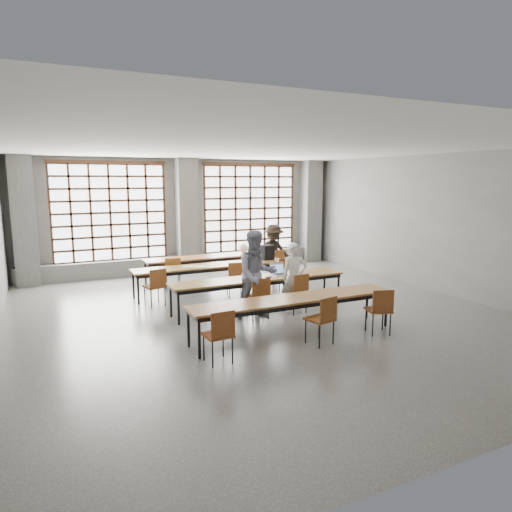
{
  "coord_description": "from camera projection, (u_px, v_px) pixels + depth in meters",
  "views": [
    {
      "loc": [
        -4.14,
        -8.43,
        2.86
      ],
      "look_at": [
        0.07,
        0.4,
        1.21
      ],
      "focal_mm": 32.0,
      "sensor_mm": 36.0,
      "label": 1
    }
  ],
  "objects": [
    {
      "name": "sill_ledge",
      "position": [
        187.0,
        263.0,
        14.41
      ],
      "size": [
        9.8,
        0.35,
        0.5
      ],
      "primitive_type": "cube",
      "color": "#535351",
      "rests_on": "floor"
    },
    {
      "name": "student_female",
      "position": [
        257.0,
        275.0,
        9.44
      ],
      "size": [
        0.96,
        0.78,
        1.83
      ],
      "primitive_type": "imported",
      "rotation": [
        0.0,
        0.0,
        -0.1
      ],
      "color": "#1A214E",
      "rests_on": "floor"
    },
    {
      "name": "floor",
      "position": [
        261.0,
        315.0,
        9.74
      ],
      "size": [
        11.0,
        11.0,
        0.0
      ],
      "primitive_type": "plane",
      "color": "#4E4E4B",
      "rests_on": "ground"
    },
    {
      "name": "chair_front_right",
      "position": [
        298.0,
        289.0,
        9.77
      ],
      "size": [
        0.47,
        0.48,
        0.88
      ],
      "color": "brown",
      "rests_on": "floor"
    },
    {
      "name": "phone",
      "position": [
        269.0,
        277.0,
        10.03
      ],
      "size": [
        0.13,
        0.07,
        0.01
      ],
      "primitive_type": "cube",
      "rotation": [
        0.0,
        0.0,
        -0.06
      ],
      "color": "black",
      "rests_on": "desk_row_c"
    },
    {
      "name": "ceiling",
      "position": [
        261.0,
        147.0,
        9.16
      ],
      "size": [
        11.0,
        11.0,
        0.0
      ],
      "primitive_type": "plane",
      "rotation": [
        3.14,
        0.0,
        0.0
      ],
      "color": "silver",
      "rests_on": "floor"
    },
    {
      "name": "chair_near_right",
      "position": [
        380.0,
        307.0,
        8.42
      ],
      "size": [
        0.53,
        0.53,
        0.88
      ],
      "color": "brown",
      "rests_on": "floor"
    },
    {
      "name": "paper_sheet_b",
      "position": [
        201.0,
        266.0,
        11.35
      ],
      "size": [
        0.32,
        0.24,
        0.0
      ],
      "primitive_type": "cube",
      "rotation": [
        0.0,
        0.0,
        -0.11
      ],
      "color": "white",
      "rests_on": "desk_row_b"
    },
    {
      "name": "chair_near_left",
      "position": [
        220.0,
        331.0,
        7.07
      ],
      "size": [
        0.45,
        0.45,
        0.88
      ],
      "color": "brown",
      "rests_on": "floor"
    },
    {
      "name": "paper_sheet_c",
      "position": [
        216.0,
        264.0,
        11.56
      ],
      "size": [
        0.36,
        0.32,
        0.0
      ],
      "primitive_type": "cube",
      "rotation": [
        0.0,
        0.0,
        0.46
      ],
      "color": "white",
      "rests_on": "desk_row_b"
    },
    {
      "name": "wall_front",
      "position": [
        503.0,
        292.0,
        4.55
      ],
      "size": [
        10.0,
        0.0,
        10.0
      ],
      "primitive_type": "plane",
      "rotation": [
        -1.57,
        0.0,
        0.0
      ],
      "color": "#5E5E5B",
      "rests_on": "floor"
    },
    {
      "name": "mouse",
      "position": [
        297.0,
        273.0,
        10.42
      ],
      "size": [
        0.11,
        0.09,
        0.04
      ],
      "primitive_type": "ellipsoid",
      "rotation": [
        0.0,
        0.0,
        -0.37
      ],
      "color": "silver",
      "rests_on": "desk_row_c"
    },
    {
      "name": "column_right",
      "position": [
        311.0,
        211.0,
        16.0
      ],
      "size": [
        0.6,
        0.55,
        3.5
      ],
      "primitive_type": "cube",
      "color": "#535351",
      "rests_on": "floor"
    },
    {
      "name": "chair_front_left",
      "position": [
        259.0,
        294.0,
        9.38
      ],
      "size": [
        0.45,
        0.46,
        0.88
      ],
      "color": "brown",
      "rests_on": "floor"
    },
    {
      "name": "wall_back",
      "position": [
        184.0,
        215.0,
        14.34
      ],
      "size": [
        10.0,
        0.0,
        10.0
      ],
      "primitive_type": "plane",
      "rotation": [
        1.57,
        0.0,
        0.0
      ],
      "color": "#5E5E5B",
      "rests_on": "floor"
    },
    {
      "name": "student_male",
      "position": [
        294.0,
        278.0,
        9.85
      ],
      "size": [
        0.62,
        0.47,
        1.52
      ],
      "primitive_type": "imported",
      "rotation": [
        0.0,
        0.0,
        -0.21
      ],
      "color": "silver",
      "rests_on": "floor"
    },
    {
      "name": "column_mid",
      "position": [
        187.0,
        216.0,
        14.09
      ],
      "size": [
        0.6,
        0.55,
        3.5
      ],
      "primitive_type": "cube",
      "color": "#535351",
      "rests_on": "floor"
    },
    {
      "name": "chair_back_mid",
      "position": [
        249.0,
        264.0,
        12.71
      ],
      "size": [
        0.52,
        0.52,
        0.88
      ],
      "color": "maroon",
      "rests_on": "floor"
    },
    {
      "name": "chair_mid_right",
      "position": [
        285.0,
        271.0,
        11.75
      ],
      "size": [
        0.53,
        0.53,
        0.88
      ],
      "color": "brown",
      "rests_on": "floor"
    },
    {
      "name": "green_box",
      "position": [
        256.0,
        275.0,
        10.08
      ],
      "size": [
        0.26,
        0.18,
        0.09
      ],
      "primitive_type": "cube",
      "rotation": [
        0.0,
        0.0,
        -0.42
      ],
      "color": "#37882C",
      "rests_on": "desk_row_c"
    },
    {
      "name": "window_left",
      "position": [
        110.0,
        213.0,
        13.29
      ],
      "size": [
        3.32,
        0.12,
        3.0
      ],
      "color": "white",
      "rests_on": "wall_back"
    },
    {
      "name": "chair_back_right",
      "position": [
        276.0,
        262.0,
        13.06
      ],
      "size": [
        0.47,
        0.47,
        0.88
      ],
      "color": "brown",
      "rests_on": "floor"
    },
    {
      "name": "wall_right",
      "position": [
        438.0,
        224.0,
        11.57
      ],
      "size": [
        0.0,
        11.0,
        11.0
      ],
      "primitive_type": "plane",
      "rotation": [
        1.57,
        0.0,
        -1.57
      ],
      "color": "#5E5E5B",
      "rests_on": "floor"
    },
    {
      "name": "paper_sheet_a",
      "position": [
        189.0,
        266.0,
        11.31
      ],
      "size": [
        0.32,
        0.25,
        0.0
      ],
      "primitive_type": "cube",
      "rotation": [
        0.0,
        0.0,
        -0.14
      ],
      "color": "white",
      "rests_on": "desk_row_b"
    },
    {
      "name": "chair_mid_centre",
      "position": [
        236.0,
        276.0,
        11.16
      ],
      "size": [
        0.5,
        0.51,
        0.88
      ],
      "color": "brown",
      "rests_on": "floor"
    },
    {
      "name": "column_left",
      "position": [
        24.0,
        221.0,
        12.18
      ],
      "size": [
        0.6,
        0.55,
        3.5
      ],
      "primitive_type": "cube",
      "color": "#535351",
      "rests_on": "floor"
    },
    {
      "name": "desk_row_b",
      "position": [
        212.0,
        267.0,
        11.53
      ],
      "size": [
        4.0,
        0.7,
        0.73
      ],
      "color": "brown",
      "rests_on": "floor"
    },
    {
      "name": "desk_row_d",
      "position": [
        294.0,
        301.0,
        8.33
      ],
      "size": [
        4.0,
        0.7,
        0.73
      ],
      "color": "brown",
      "rests_on": "floor"
    },
    {
      "name": "desk_row_c",
      "position": [
        259.0,
        280.0,
        10.05
      ],
      "size": [
        4.0,
        0.7,
        0.73
      ],
      "color": "brown",
      "rests_on": "floor"
    },
    {
      "name": "chair_back_left",
      "position": [
        173.0,
        270.0,
        11.78
      ],
      "size": [
        0.48,
        0.48,
        0.88
      ],
      "color": "brown",
      "rests_on": "floor"
    },
    {
      "name": "desk_row_a",
      "position": [
        215.0,
        258.0,
        12.92
      ],
      "size": [
        4.0,
        0.7,
        0.73
      ],
      "color": "brown",
      "rests_on": "floor"
    },
    {
      "name": "red_pouch",
      "position": [
        218.0,
        332.0,
        7.14
      ],
      "size": [
        0.21,
        0.11,
        0.06
      ],
      "primitive_type": "cube",
      "rotation": [
        0.0,
        0.0,
        0.15
      ],
      "color": "maroon",
      "rests_on": "chair_near_left"
    },
    {
      "name": "chair_mid_left",
      "position": [
        156.0,
        283.0,
        10.32
      ],
      "size": [
        0.5,
        0.51,
        0.88
      ],
      "color": "brown",
      "rests_on": "floor"
    },
    {
      "name": "window_right",
      "position": [
        250.0,
        209.0,
        15.2
      ],
      "size": [
        3.32,
        0.12,
        3.0
      ],
      "color": "white",
      "rests_on": "wall_back"
    },
    {
      "name": "backpack",
      "position": [
        268.0,
        252.0,
        12.21
      ],
      "size": [
        0.35,
        0.24,
        0.4
      ],
      "primitive_type": "cube",
      "rotation": [
        0.0,
        0.0,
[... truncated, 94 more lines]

